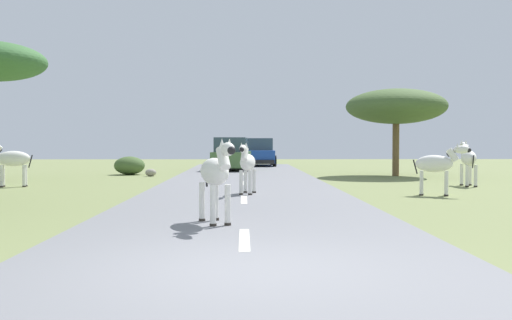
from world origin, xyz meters
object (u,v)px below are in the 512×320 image
zebra_0 (216,173)px  car_0 (232,155)px  rock_1 (151,173)px  zebra_3 (10,159)px  zebra_4 (247,163)px  zebra_2 (468,159)px  bush_0 (129,166)px  tree_1 (396,107)px  car_1 (259,153)px  zebra_1 (437,164)px

zebra_0 → car_0: (-0.13, 20.16, -0.13)m
rock_1 → car_0: bearing=52.9°
car_0 → zebra_3: bearing=-120.0°
zebra_4 → car_0: bearing=-76.4°
zebra_2 → zebra_4: zebra_2 is taller
car_0 → zebra_0: bearing=-85.4°
zebra_2 → rock_1: size_ratio=3.49×
zebra_0 → rock_1: zebra_0 is taller
zebra_0 → bush_0: 17.44m
car_0 → rock_1: size_ratio=9.11×
zebra_0 → tree_1: tree_1 is taller
zebra_2 → car_1: car_1 is taller
zebra_1 → car_0: car_0 is taller
zebra_3 → zebra_4: 8.79m
zebra_1 → rock_1: (-9.75, 9.54, -0.73)m
zebra_2 → tree_1: (-0.90, 6.11, 2.19)m
bush_0 → zebra_2: bearing=-28.9°
car_0 → rock_1: car_0 is taller
zebra_0 → zebra_2: zebra_2 is taller
zebra_2 → rock_1: bearing=160.5°
zebra_1 → car_0: bearing=-138.3°
zebra_3 → rock_1: 7.21m
zebra_1 → zebra_2: bearing=165.2°
zebra_4 → car_0: (-0.73, 14.22, -0.08)m
zebra_3 → tree_1: size_ratio=0.37×
bush_0 → rock_1: bearing=-46.8°
zebra_4 → rock_1: size_ratio=3.18×
zebra_2 → car_0: size_ratio=0.38×
zebra_1 → car_1: (-4.56, 20.12, -0.05)m
zebra_4 → zebra_0: bearing=94.8°
zebra_0 → zebra_4: (0.61, 5.94, -0.04)m
zebra_0 → zebra_3: (-7.49, 9.36, -0.02)m
zebra_0 → zebra_4: size_ratio=1.01×
zebra_1 → zebra_3: (-13.55, 3.46, 0.06)m
zebra_0 → car_1: size_ratio=0.36×
car_1 → zebra_2: bearing=112.3°
zebra_0 → zebra_1: zebra_0 is taller
zebra_2 → rock_1: (-12.04, 6.02, -0.79)m
car_0 → rock_1: 5.94m
car_0 → tree_1: (7.58, -4.62, 2.30)m
zebra_0 → rock_1: size_ratio=3.21×
zebra_3 → rock_1: bearing=-42.8°
tree_1 → rock_1: size_ratio=9.29×
zebra_0 → car_0: bearing=-109.9°
zebra_1 → zebra_2: 4.20m
zebra_4 → tree_1: size_ratio=0.34×
zebra_2 → car_1: size_ratio=0.39×
bush_0 → rock_1: bush_0 is taller
zebra_2 → bush_0: zebra_2 is taller
zebra_2 → zebra_3: (-15.84, -0.06, -0.01)m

